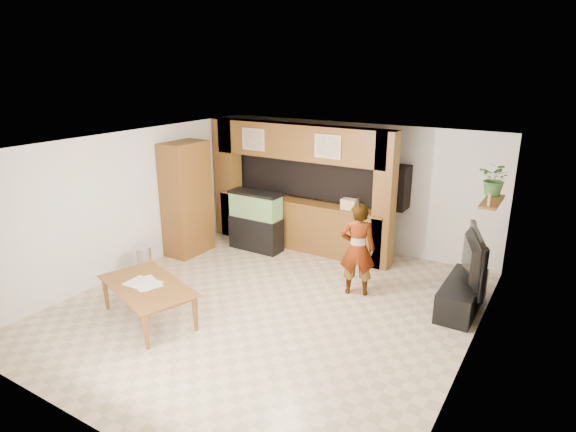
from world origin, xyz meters
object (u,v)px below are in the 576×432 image
Objects in this scene: pantry_cabinet at (187,199)px; television at (466,258)px; aquarium at (256,221)px; person at (357,249)px; dining_table at (147,303)px.

television is (5.35, 0.42, -0.26)m from pantry_cabinet.
pantry_cabinet is 1.48m from aquarium.
pantry_cabinet is 5.37m from television.
person is (2.61, -0.80, 0.19)m from aquarium.
pantry_cabinet is at bearing 138.11° from dining_table.
aquarium is at bearing 113.67° from dining_table.
person is 0.97× the size of dining_table.
television is 0.88× the size of person.
pantry_cabinet is at bearing -141.63° from aquarium.
aquarium is 0.88× the size of television.
person is (3.70, 0.05, -0.34)m from pantry_cabinet.
pantry_cabinet reaches higher than aquarium.
aquarium is 2.74m from person.
television reaches higher than dining_table.
person is (-1.65, -0.36, -0.08)m from television.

